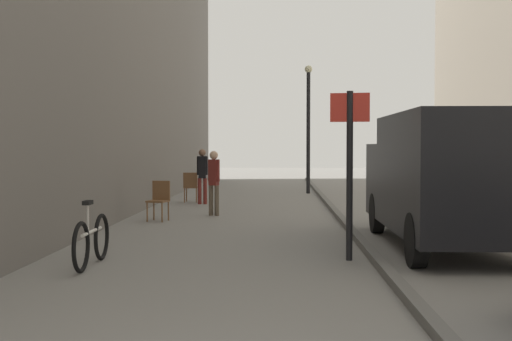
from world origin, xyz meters
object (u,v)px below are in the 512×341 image
Objects in this scene: cafe_chair_near_window at (159,198)px; cafe_chair_by_doorway at (191,185)px; pedestrian_mid_block at (202,172)px; street_sign_post at (350,160)px; pedestrian_main_foreground at (214,178)px; lamp_post at (308,120)px; delivery_van at (446,176)px; bicycle_leaning at (92,240)px.

cafe_chair_by_doorway is (0.06, 5.15, 0.00)m from cafe_chair_near_window.
street_sign_post reaches higher than pedestrian_mid_block.
pedestrian_main_foreground is 1.74× the size of cafe_chair_by_doorway.
lamp_post is 10.27m from cafe_chair_near_window.
delivery_van reaches higher than bicycle_leaning.
pedestrian_main_foreground is at bearing 81.53° from bicycle_leaning.
delivery_van is 2.12× the size of street_sign_post.
delivery_van is at bearing -82.32° from lamp_post.
delivery_van is 13.45m from lamp_post.
delivery_van is 5.87× the size of cafe_chair_by_doorway.
pedestrian_main_foreground is 3.42m from pedestrian_mid_block.
cafe_chair_by_doorway is (-0.02, 11.10, 0.17)m from bicycle_leaning.
pedestrian_mid_block reaches higher than pedestrian_main_foreground.
bicycle_leaning is (-5.62, -1.95, -0.86)m from delivery_van.
pedestrian_main_foreground is at bearing -108.81° from lamp_post.
pedestrian_main_foreground is 8.69m from lamp_post.
delivery_van is 3.12× the size of bicycle_leaning.
cafe_chair_near_window is (-0.08, 5.96, 0.17)m from bicycle_leaning.
pedestrian_main_foreground is at bearing -72.59° from cafe_chair_by_doorway.
lamp_post reaches higher than pedestrian_mid_block.
lamp_post is at bearing 97.73° from delivery_van.
street_sign_post is 11.19m from cafe_chair_by_doorway.
bicycle_leaning is (-3.83, -15.20, -2.34)m from lamp_post.
bicycle_leaning is (-1.09, -7.16, -0.57)m from pedestrian_main_foreground.
lamp_post is 2.69× the size of bicycle_leaning.
cafe_chair_near_window is (-3.91, -9.25, -2.18)m from lamp_post.
delivery_van reaches higher than pedestrian_main_foreground.
cafe_chair_by_doorway is at bearing 121.68° from delivery_van.
delivery_van reaches higher than pedestrian_mid_block.
delivery_van is 7.00m from cafe_chair_near_window.
street_sign_post is 4.04m from bicycle_leaning.
street_sign_post is at bearing -90.04° from lamp_post.
lamp_post is (0.01, 14.56, 1.18)m from street_sign_post.
pedestrian_main_foreground is at bearing -58.52° from street_sign_post.
pedestrian_mid_block reaches higher than bicycle_leaning.
lamp_post is (2.74, 8.05, 1.78)m from pedestrian_main_foreground.
bicycle_leaning is 11.10m from cafe_chair_by_doorway.
pedestrian_mid_block is 0.95× the size of bicycle_leaning.
bicycle_leaning is 5.96m from cafe_chair_near_window.
pedestrian_mid_block reaches higher than cafe_chair_by_doorway.
cafe_chair_by_doorway is at bearing 128.32° from pedestrian_main_foreground.
pedestrian_mid_block is at bearing 124.11° from pedestrian_main_foreground.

